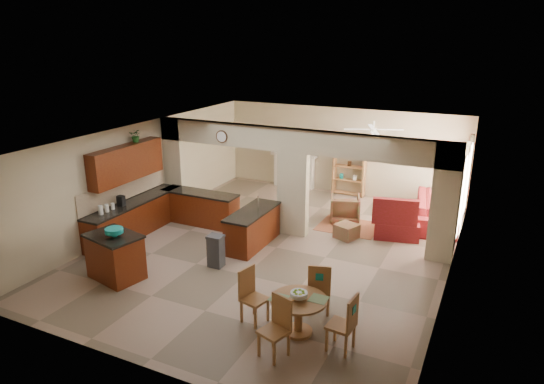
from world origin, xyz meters
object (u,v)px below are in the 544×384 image
at_px(dining_table, 299,310).
at_px(armchair, 345,208).
at_px(kitchen_island, 115,256).
at_px(sofa, 436,210).

distance_m(dining_table, armchair, 5.65).
relative_size(kitchen_island, armchair, 1.58).
xyz_separation_m(dining_table, armchair, (-0.91, 5.57, -0.09)).
relative_size(dining_table, armchair, 1.20).
xyz_separation_m(kitchen_island, armchair, (3.41, 5.37, -0.12)).
height_order(sofa, armchair, sofa).
bearing_deg(dining_table, kitchen_island, 177.34).
height_order(dining_table, sofa, sofa).
bearing_deg(kitchen_island, dining_table, 10.19).
relative_size(kitchen_island, dining_table, 1.31).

